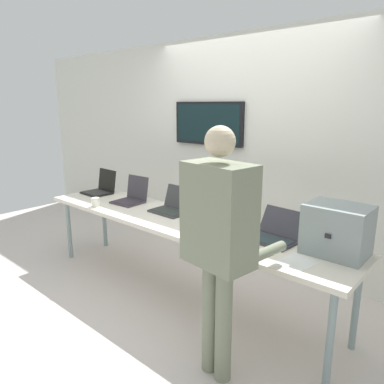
{
  "coord_description": "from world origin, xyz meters",
  "views": [
    {
      "loc": [
        2.21,
        -2.32,
        1.79
      ],
      "look_at": [
        0.08,
        0.1,
        1.0
      ],
      "focal_mm": 33.82,
      "sensor_mm": 36.0,
      "label": 1
    }
  ],
  "objects_px": {
    "equipment_box": "(337,230)",
    "laptop_station_4": "(275,233)",
    "laptop_station_1": "(131,197)",
    "laptop_station_3": "(220,218)",
    "person": "(219,233)",
    "laptop_station_2": "(173,206)",
    "workbench": "(179,224)",
    "laptop_station_0": "(101,188)",
    "coffee_mug": "(96,202)"
  },
  "relations": [
    {
      "from": "laptop_station_1",
      "to": "laptop_station_4",
      "type": "height_order",
      "value": "laptop_station_1"
    },
    {
      "from": "laptop_station_2",
      "to": "laptop_station_3",
      "type": "height_order",
      "value": "laptop_station_3"
    },
    {
      "from": "equipment_box",
      "to": "laptop_station_0",
      "type": "distance_m",
      "value": 2.8
    },
    {
      "from": "workbench",
      "to": "person",
      "type": "distance_m",
      "value": 1.17
    },
    {
      "from": "equipment_box",
      "to": "laptop_station_4",
      "type": "distance_m",
      "value": 0.48
    },
    {
      "from": "person",
      "to": "laptop_station_4",
      "type": "bearing_deg",
      "value": 90.99
    },
    {
      "from": "person",
      "to": "coffee_mug",
      "type": "bearing_deg",
      "value": 168.93
    },
    {
      "from": "coffee_mug",
      "to": "laptop_station_0",
      "type": "bearing_deg",
      "value": 139.98
    },
    {
      "from": "laptop_station_2",
      "to": "coffee_mug",
      "type": "height_order",
      "value": "laptop_station_2"
    },
    {
      "from": "laptop_station_3",
      "to": "laptop_station_1",
      "type": "bearing_deg",
      "value": -178.11
    },
    {
      "from": "laptop_station_1",
      "to": "person",
      "type": "relative_size",
      "value": 0.2
    },
    {
      "from": "laptop_station_1",
      "to": "laptop_station_3",
      "type": "xyz_separation_m",
      "value": [
        1.18,
        0.04,
        -0.0
      ]
    },
    {
      "from": "laptop_station_1",
      "to": "laptop_station_2",
      "type": "xyz_separation_m",
      "value": [
        0.59,
        0.04,
        -0.01
      ]
    },
    {
      "from": "laptop_station_2",
      "to": "person",
      "type": "bearing_deg",
      "value": -33.49
    },
    {
      "from": "laptop_station_0",
      "to": "laptop_station_3",
      "type": "distance_m",
      "value": 1.78
    },
    {
      "from": "laptop_station_0",
      "to": "laptop_station_1",
      "type": "bearing_deg",
      "value": -2.16
    },
    {
      "from": "laptop_station_2",
      "to": "laptop_station_4",
      "type": "xyz_separation_m",
      "value": [
        1.14,
        -0.02,
        -0.0
      ]
    },
    {
      "from": "workbench",
      "to": "laptop_station_4",
      "type": "bearing_deg",
      "value": 7.56
    },
    {
      "from": "equipment_box",
      "to": "person",
      "type": "xyz_separation_m",
      "value": [
        -0.45,
        -0.78,
        0.08
      ]
    },
    {
      "from": "equipment_box",
      "to": "laptop_station_2",
      "type": "height_order",
      "value": "equipment_box"
    },
    {
      "from": "laptop_station_0",
      "to": "person",
      "type": "xyz_separation_m",
      "value": [
        2.35,
        -0.75,
        0.2
      ]
    },
    {
      "from": "laptop_station_4",
      "to": "person",
      "type": "bearing_deg",
      "value": -89.01
    },
    {
      "from": "workbench",
      "to": "laptop_station_3",
      "type": "xyz_separation_m",
      "value": [
        0.37,
        0.14,
        0.11
      ]
    },
    {
      "from": "laptop_station_0",
      "to": "coffee_mug",
      "type": "xyz_separation_m",
      "value": [
        0.45,
        -0.38,
        -0.02
      ]
    },
    {
      "from": "equipment_box",
      "to": "laptop_station_3",
      "type": "xyz_separation_m",
      "value": [
        -1.01,
        -0.02,
        -0.12
      ]
    },
    {
      "from": "laptop_station_2",
      "to": "laptop_station_3",
      "type": "distance_m",
      "value": 0.59
    },
    {
      "from": "laptop_station_0",
      "to": "laptop_station_4",
      "type": "distance_m",
      "value": 2.33
    },
    {
      "from": "laptop_station_2",
      "to": "laptop_station_0",
      "type": "bearing_deg",
      "value": -179.33
    },
    {
      "from": "laptop_station_4",
      "to": "equipment_box",
      "type": "bearing_deg",
      "value": 5.01
    },
    {
      "from": "equipment_box",
      "to": "person",
      "type": "bearing_deg",
      "value": -119.78
    },
    {
      "from": "laptop_station_3",
      "to": "laptop_station_4",
      "type": "distance_m",
      "value": 0.55
    },
    {
      "from": "workbench",
      "to": "equipment_box",
      "type": "relative_size",
      "value": 7.81
    },
    {
      "from": "person",
      "to": "coffee_mug",
      "type": "distance_m",
      "value": 1.95
    },
    {
      "from": "laptop_station_1",
      "to": "laptop_station_4",
      "type": "bearing_deg",
      "value": 0.63
    },
    {
      "from": "workbench",
      "to": "laptop_station_4",
      "type": "distance_m",
      "value": 0.94
    },
    {
      "from": "laptop_station_3",
      "to": "person",
      "type": "xyz_separation_m",
      "value": [
        0.56,
        -0.76,
        0.2
      ]
    },
    {
      "from": "laptop_station_2",
      "to": "coffee_mug",
      "type": "distance_m",
      "value": 0.84
    },
    {
      "from": "laptop_station_4",
      "to": "person",
      "type": "distance_m",
      "value": 0.77
    },
    {
      "from": "laptop_station_3",
      "to": "person",
      "type": "relative_size",
      "value": 0.2
    },
    {
      "from": "equipment_box",
      "to": "laptop_station_0",
      "type": "height_order",
      "value": "equipment_box"
    },
    {
      "from": "equipment_box",
      "to": "laptop_station_2",
      "type": "bearing_deg",
      "value": -179.19
    },
    {
      "from": "laptop_station_3",
      "to": "coffee_mug",
      "type": "bearing_deg",
      "value": -163.58
    },
    {
      "from": "workbench",
      "to": "laptop_station_4",
      "type": "height_order",
      "value": "laptop_station_4"
    },
    {
      "from": "laptop_station_1",
      "to": "laptop_station_3",
      "type": "relative_size",
      "value": 0.96
    },
    {
      "from": "laptop_station_1",
      "to": "equipment_box",
      "type": "bearing_deg",
      "value": 1.56
    },
    {
      "from": "person",
      "to": "laptop_station_2",
      "type": "bearing_deg",
      "value": 146.51
    },
    {
      "from": "workbench",
      "to": "person",
      "type": "xyz_separation_m",
      "value": [
        0.94,
        -0.62,
        0.31
      ]
    },
    {
      "from": "laptop_station_2",
      "to": "person",
      "type": "xyz_separation_m",
      "value": [
        1.15,
        -0.76,
        0.21
      ]
    },
    {
      "from": "workbench",
      "to": "laptop_station_0",
      "type": "xyz_separation_m",
      "value": [
        -1.41,
        0.13,
        0.11
      ]
    },
    {
      "from": "laptop_station_3",
      "to": "laptop_station_4",
      "type": "height_order",
      "value": "laptop_station_3"
    }
  ]
}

